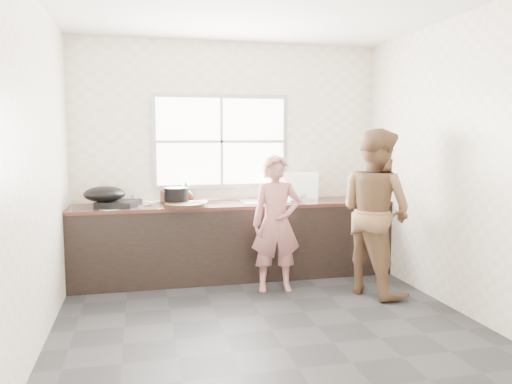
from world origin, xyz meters
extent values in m
cube|color=#27272A|center=(0.00, 0.00, -0.01)|extent=(3.60, 3.20, 0.01)
cube|color=silver|center=(0.00, 0.00, 2.71)|extent=(3.60, 3.20, 0.01)
cube|color=silver|center=(0.00, 1.60, 1.35)|extent=(3.60, 0.01, 2.70)
cube|color=silver|center=(-1.80, 0.00, 1.35)|extent=(0.01, 3.20, 2.70)
cube|color=beige|center=(1.80, 0.00, 1.35)|extent=(0.01, 3.20, 2.70)
cube|color=beige|center=(0.00, -1.60, 1.35)|extent=(3.60, 0.01, 2.70)
cube|color=black|center=(0.00, 1.29, 0.41)|extent=(3.60, 0.62, 0.82)
cube|color=#391C17|center=(0.00, 1.29, 0.84)|extent=(3.60, 0.64, 0.04)
cube|color=silver|center=(0.35, 1.29, 0.86)|extent=(0.55, 0.45, 0.02)
cylinder|color=silver|center=(0.35, 1.49, 1.01)|extent=(0.02, 0.02, 0.30)
cube|color=#9EA0A5|center=(-0.10, 1.59, 1.55)|extent=(1.60, 0.05, 1.10)
cube|color=white|center=(-0.10, 1.57, 1.55)|extent=(1.50, 0.01, 1.00)
imported|color=#AC6967|center=(0.33, 0.70, 0.66)|extent=(0.51, 0.36, 1.33)
imported|color=brown|center=(1.29, 0.39, 0.84)|extent=(0.90, 1.00, 1.69)
cylinder|color=black|center=(-0.58, 1.08, 0.88)|extent=(0.46, 0.46, 0.04)
cube|color=silver|center=(-0.27, 1.35, 0.90)|extent=(0.19, 0.10, 0.01)
imported|color=silver|center=(-0.43, 1.12, 0.89)|extent=(0.26, 0.26, 0.05)
imported|color=white|center=(0.80, 1.39, 0.89)|extent=(0.25, 0.25, 0.07)
imported|color=silver|center=(0.68, 1.21, 0.89)|extent=(0.22, 0.22, 0.06)
cylinder|color=black|center=(-0.66, 1.25, 0.96)|extent=(0.32, 0.32, 0.19)
cylinder|color=white|center=(-0.92, 1.52, 0.87)|extent=(0.23, 0.23, 0.02)
imported|color=green|center=(-0.53, 1.52, 0.99)|extent=(0.12, 0.12, 0.26)
imported|color=#461C11|center=(-0.76, 1.45, 0.95)|extent=(0.11, 0.11, 0.19)
imported|color=#3E1A0F|center=(-0.51, 1.48, 0.94)|extent=(0.14, 0.14, 0.17)
cylinder|color=silver|center=(-1.11, 1.52, 0.91)|extent=(0.09, 0.09, 0.10)
cube|color=black|center=(-1.27, 1.30, 0.89)|extent=(0.50, 0.50, 0.06)
ellipsoid|color=black|center=(-1.41, 1.25, 1.00)|extent=(0.54, 0.54, 0.16)
cube|color=white|center=(0.80, 1.45, 1.03)|extent=(0.51, 0.40, 0.34)
cylinder|color=#A4A5AA|center=(-1.34, 1.08, 0.87)|extent=(0.29, 0.29, 0.01)
cylinder|color=#ABAEB2|center=(-1.05, 1.34, 0.87)|extent=(0.30, 0.30, 0.01)
camera|label=1|loc=(-1.04, -4.22, 1.61)|focal=35.00mm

